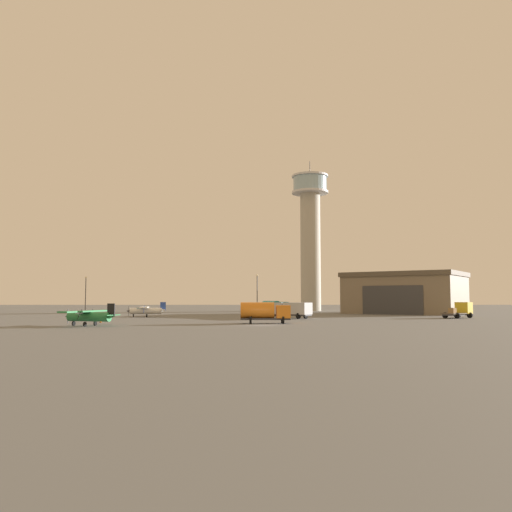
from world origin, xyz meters
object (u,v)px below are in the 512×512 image
object	(u,v)px
truck_fuel_tanker_teal	(274,307)
control_tower	(310,230)
truck_flatbed_yellow	(460,310)
light_post_west	(257,290)
truck_box_silver	(293,309)
truck_fuel_tanker_orange	(264,312)
light_post_east	(86,291)
airplane_white	(146,310)
airplane_green	(90,315)
traffic_cone_near_left	(101,321)

from	to	relation	value
truck_fuel_tanker_teal	control_tower	bearing A→B (deg)	135.03
truck_flatbed_yellow	light_post_west	distance (m)	41.05
truck_box_silver	truck_flatbed_yellow	distance (m)	29.66
control_tower	truck_fuel_tanker_orange	distance (m)	73.62
control_tower	light_post_east	distance (m)	60.47
truck_fuel_tanker_teal	light_post_east	distance (m)	46.47
truck_fuel_tanker_orange	truck_fuel_tanker_teal	world-z (taller)	truck_fuel_tanker_teal
airplane_white	light_post_west	size ratio (longest dim) A/B	1.09
truck_fuel_tanker_teal	truck_fuel_tanker_orange	bearing A→B (deg)	-32.93
truck_fuel_tanker_orange	airplane_white	bearing A→B (deg)	130.44
airplane_green	truck_flatbed_yellow	distance (m)	62.52
truck_fuel_tanker_orange	truck_flatbed_yellow	distance (m)	39.89
airplane_white	light_post_east	distance (m)	31.28
airplane_green	light_post_west	xyz separation A→B (m)	(21.55, 46.17, 3.78)
truck_flatbed_yellow	airplane_white	bearing A→B (deg)	135.10
control_tower	truck_flatbed_yellow	world-z (taller)	control_tower
truck_fuel_tanker_orange	light_post_east	xyz separation A→B (m)	(-40.02, 48.93, 3.44)
truck_box_silver	traffic_cone_near_left	xyz separation A→B (m)	(-28.50, -14.97, -1.31)
truck_fuel_tanker_teal	light_post_west	size ratio (longest dim) A/B	0.85
traffic_cone_near_left	control_tower	bearing A→B (deg)	60.64
light_post_east	truck_fuel_tanker_teal	bearing A→B (deg)	-23.04
traffic_cone_near_left	truck_flatbed_yellow	bearing A→B (deg)	16.15
truck_fuel_tanker_orange	traffic_cone_near_left	xyz separation A→B (m)	(-23.21, 2.52, -1.35)
light_post_east	light_post_west	bearing A→B (deg)	-13.08
control_tower	traffic_cone_near_left	world-z (taller)	control_tower
control_tower	light_post_west	distance (m)	37.12
control_tower	truck_fuel_tanker_orange	xyz separation A→B (m)	(-14.36, -69.29, -20.32)
truck_flatbed_yellow	truck_fuel_tanker_teal	size ratio (longest dim) A/B	0.91
airplane_white	airplane_green	bearing A→B (deg)	79.76
airplane_white	truck_fuel_tanker_orange	distance (m)	32.19
airplane_green	light_post_east	bearing A→B (deg)	-52.67
truck_flatbed_yellow	light_post_east	world-z (taller)	light_post_east
airplane_white	control_tower	bearing A→B (deg)	-136.64
truck_fuel_tanker_teal	light_post_west	distance (m)	10.11
control_tower	light_post_east	xyz separation A→B (m)	(-54.37, -20.36, -16.89)
airplane_green	truck_box_silver	distance (m)	36.34
truck_fuel_tanker_orange	traffic_cone_near_left	size ratio (longest dim) A/B	11.92
control_tower	truck_box_silver	distance (m)	56.39
airplane_white	truck_fuel_tanker_orange	bearing A→B (deg)	122.54
truck_fuel_tanker_teal	traffic_cone_near_left	xyz separation A→B (m)	(-25.84, -28.27, -1.39)
truck_flatbed_yellow	traffic_cone_near_left	distance (m)	60.50
airplane_white	light_post_west	distance (m)	26.00
truck_flatbed_yellow	light_post_west	xyz separation A→B (m)	(-35.41, 20.41, 3.77)
truck_box_silver	control_tower	bearing A→B (deg)	-56.51
airplane_white	light_post_east	world-z (taller)	light_post_east
light_post_west	control_tower	bearing A→B (deg)	63.26
airplane_white	traffic_cone_near_left	world-z (taller)	airplane_white
light_post_west	light_post_east	size ratio (longest dim) A/B	1.01
truck_box_silver	light_post_west	distance (m)	23.28
control_tower	truck_fuel_tanker_orange	bearing A→B (deg)	-101.71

